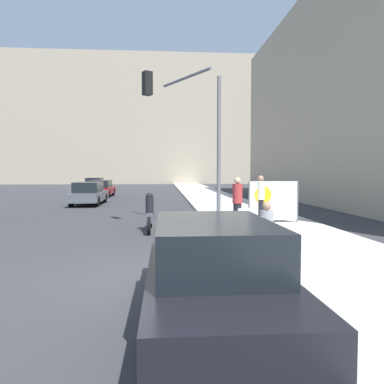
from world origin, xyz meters
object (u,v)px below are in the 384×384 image
(jogger_on_sidewalk, at_px, (237,202))
(car_on_road_distant, at_px, (95,185))
(motorcycle_on_road, at_px, (150,215))
(seated_protester, at_px, (267,224))
(pedestrian_behind, at_px, (260,198))
(protest_banner, at_px, (273,201))
(parked_car_curbside, at_px, (212,270))
(car_on_road_nearest, at_px, (89,193))
(car_on_road_midblock, at_px, (101,188))
(traffic_light_pole, at_px, (194,120))

(jogger_on_sidewalk, xyz_separation_m, car_on_road_distant, (-9.86, 27.75, -0.30))
(jogger_on_sidewalk, bearing_deg, motorcycle_on_road, 23.23)
(seated_protester, relative_size, car_on_road_distant, 0.26)
(pedestrian_behind, distance_m, motorcycle_on_road, 4.35)
(seated_protester, relative_size, jogger_on_sidewalk, 0.69)
(protest_banner, xyz_separation_m, parked_car_curbside, (-3.53, -8.91, -0.26))
(parked_car_curbside, xyz_separation_m, car_on_road_distant, (-7.97, 35.43, 0.02))
(seated_protester, distance_m, parked_car_curbside, 4.33)
(pedestrian_behind, xyz_separation_m, car_on_road_nearest, (-8.44, 9.90, -0.34))
(car_on_road_nearest, height_order, car_on_road_midblock, car_on_road_nearest)
(pedestrian_behind, height_order, car_on_road_distant, pedestrian_behind)
(car_on_road_nearest, relative_size, car_on_road_midblock, 1.01)
(jogger_on_sidewalk, relative_size, protest_banner, 0.90)
(jogger_on_sidewalk, distance_m, car_on_road_distant, 29.46)
(car_on_road_nearest, relative_size, motorcycle_on_road, 2.11)
(car_on_road_nearest, bearing_deg, motorcycle_on_road, -68.77)
(jogger_on_sidewalk, xyz_separation_m, car_on_road_midblock, (-7.79, 19.01, -0.33))
(car_on_road_nearest, xyz_separation_m, car_on_road_midblock, (-0.52, 7.79, -0.02))
(protest_banner, relative_size, car_on_road_nearest, 0.41)
(car_on_road_distant, relative_size, motorcycle_on_road, 2.10)
(traffic_light_pole, height_order, car_on_road_nearest, traffic_light_pole)
(car_on_road_nearest, distance_m, car_on_road_distant, 16.74)
(car_on_road_midblock, distance_m, motorcycle_on_road, 19.26)
(parked_car_curbside, bearing_deg, car_on_road_nearest, 105.90)
(protest_banner, distance_m, car_on_road_nearest, 13.38)
(jogger_on_sidewalk, height_order, parked_car_curbside, jogger_on_sidewalk)
(parked_car_curbside, relative_size, motorcycle_on_road, 2.09)
(car_on_road_nearest, bearing_deg, seated_protester, -64.17)
(parked_car_curbside, xyz_separation_m, car_on_road_midblock, (-5.90, 26.68, -0.01))
(car_on_road_distant, distance_m, motorcycle_on_road, 28.25)
(seated_protester, distance_m, car_on_road_midblock, 24.07)
(jogger_on_sidewalk, xyz_separation_m, pedestrian_behind, (1.16, 1.31, 0.03))
(car_on_road_nearest, relative_size, car_on_road_distant, 1.00)
(car_on_road_midblock, relative_size, motorcycle_on_road, 2.10)
(pedestrian_behind, bearing_deg, car_on_road_distant, -5.12)
(car_on_road_midblock, bearing_deg, pedestrian_behind, -63.15)
(pedestrian_behind, xyz_separation_m, car_on_road_midblock, (-8.96, 17.69, -0.36))
(pedestrian_behind, xyz_separation_m, motorcycle_on_road, (-4.21, -0.97, -0.49))
(car_on_road_nearest, bearing_deg, protest_banner, -48.26)
(protest_banner, distance_m, parked_car_curbside, 9.58)
(motorcycle_on_road, bearing_deg, pedestrian_behind, 13.01)
(car_on_road_distant, bearing_deg, parked_car_curbside, -77.32)
(parked_car_curbside, bearing_deg, pedestrian_behind, 71.24)
(traffic_light_pole, height_order, parked_car_curbside, traffic_light_pole)
(car_on_road_midblock, bearing_deg, jogger_on_sidewalk, -67.70)
(pedestrian_behind, relative_size, car_on_road_nearest, 0.38)
(pedestrian_behind, relative_size, motorcycle_on_road, 0.81)
(jogger_on_sidewalk, distance_m, motorcycle_on_road, 3.10)
(traffic_light_pole, xyz_separation_m, car_on_road_midblock, (-6.46, 16.99, -3.42))
(jogger_on_sidewalk, bearing_deg, traffic_light_pole, -26.79)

